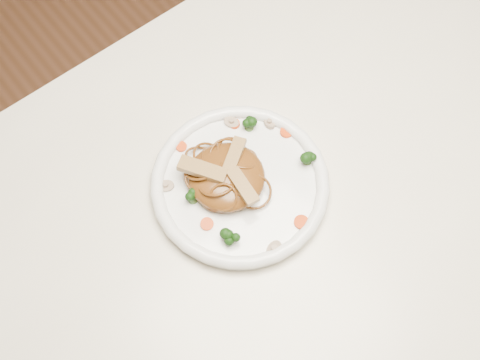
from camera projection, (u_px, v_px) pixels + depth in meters
ground at (275, 306)px, 1.61m from camera, size 4.00×4.00×0.00m
table at (295, 210)px, 1.03m from camera, size 1.20×0.80×0.75m
plate at (240, 186)px, 0.93m from camera, size 0.34×0.34×0.02m
noodle_mound at (227, 177)px, 0.91m from camera, size 0.14×0.14×0.04m
chicken_a at (234, 155)px, 0.90m from camera, size 0.06×0.05×0.01m
chicken_b at (202, 170)px, 0.89m from camera, size 0.06×0.07×0.01m
chicken_c at (243, 186)px, 0.88m from camera, size 0.03×0.06×0.01m
broccoli_0 at (249, 124)px, 0.95m from camera, size 0.02×0.02×0.03m
broccoli_1 at (192, 197)px, 0.90m from camera, size 0.03×0.03×0.03m
broccoli_2 at (229, 238)px, 0.87m from camera, size 0.03×0.03×0.03m
broccoli_3 at (308, 157)px, 0.92m from camera, size 0.03×0.03×0.03m
carrot_0 at (234, 124)px, 0.96m from camera, size 0.02×0.02×0.00m
carrot_1 at (207, 224)px, 0.89m from camera, size 0.02×0.02×0.00m
carrot_2 at (287, 132)px, 0.95m from camera, size 0.02×0.02×0.00m
carrot_3 at (181, 147)px, 0.94m from camera, size 0.02×0.02×0.00m
carrot_4 at (301, 222)px, 0.89m from camera, size 0.03×0.03×0.00m
mushroom_0 at (274, 249)px, 0.87m from camera, size 0.03×0.03×0.01m
mushroom_1 at (269, 123)px, 0.96m from camera, size 0.03×0.03×0.01m
mushroom_2 at (166, 186)px, 0.91m from camera, size 0.03×0.03×0.01m
mushroom_3 at (232, 122)px, 0.96m from camera, size 0.03×0.03×0.01m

